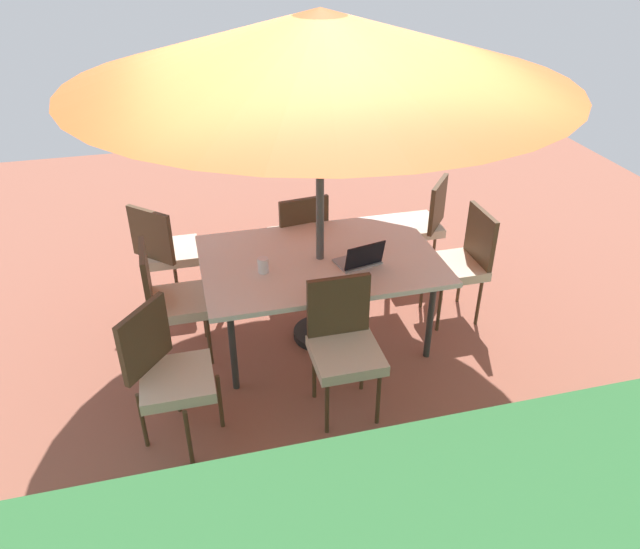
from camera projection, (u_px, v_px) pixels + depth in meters
name	position (u px, v px, depth m)	size (l,w,h in m)	color
ground_plane	(320.00, 337.00, 5.07)	(10.00, 10.00, 0.02)	#935442
dining_table	(320.00, 263.00, 4.70)	(1.82, 1.22, 0.75)	silver
patio_umbrella	(320.00, 46.00, 3.87)	(3.35, 3.35, 2.55)	#4C4C4C
chair_northeast	(168.00, 370.00, 3.85)	(0.58, 0.58, 0.98)	beige
chair_south	(299.00, 236.00, 5.42)	(0.47, 0.48, 0.98)	beige
chair_east	(170.00, 297.00, 4.57)	(0.46, 0.46, 0.98)	beige
chair_southeast	(166.00, 249.00, 5.22)	(0.59, 0.59, 0.98)	beige
chair_southwest	(420.00, 221.00, 5.67)	(0.58, 0.58, 0.98)	beige
chair_north	(344.00, 342.00, 4.10)	(0.46, 0.46, 0.98)	beige
chair_west	(461.00, 260.00, 5.06)	(0.46, 0.46, 0.98)	beige
laptop	(360.00, 259.00, 4.56)	(0.37, 0.31, 0.21)	gray
cup	(263.00, 265.00, 4.47)	(0.08, 0.08, 0.12)	white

